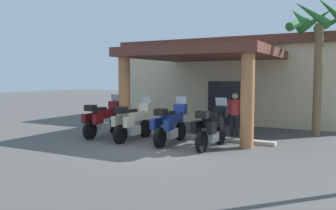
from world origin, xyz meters
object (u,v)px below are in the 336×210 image
at_px(motorcycle_black, 211,127).
at_px(pedestrian, 235,112).
at_px(motorcycle_blue, 170,124).
at_px(palm_tree_near_portico, 319,32).
at_px(motel_building, 245,80).
at_px(motorcycle_maroon, 102,119).
at_px(motorcycle_cream, 133,121).

xyz_separation_m(motorcycle_black, pedestrian, (-0.04, 2.58, 0.27)).
bearing_deg(motorcycle_black, motorcycle_blue, 90.02).
distance_m(pedestrian, palm_tree_near_portico, 4.45).
height_order(motel_building, pedestrian, motel_building).
distance_m(motorcycle_black, palm_tree_near_portico, 6.03).
relative_size(motorcycle_blue, motorcycle_black, 1.00).
height_order(motorcycle_black, pedestrian, pedestrian).
bearing_deg(motorcycle_maroon, motel_building, -20.46).
bearing_deg(pedestrian, motorcycle_cream, 133.88).
height_order(motorcycle_blue, motorcycle_black, same).
height_order(motorcycle_maroon, motorcycle_blue, same).
xyz_separation_m(motel_building, motorcycle_blue, (-0.07, -8.75, -1.45)).
bearing_deg(motel_building, motorcycle_maroon, -109.97).
height_order(motorcycle_maroon, motorcycle_black, same).
bearing_deg(motorcycle_maroon, pedestrian, -62.42).
bearing_deg(palm_tree_near_portico, motorcycle_maroon, -150.83).
distance_m(motel_building, motorcycle_black, 9.03).
bearing_deg(motorcycle_black, pedestrian, 2.50).
xyz_separation_m(motorcycle_cream, motorcycle_blue, (1.52, 0.04, 0.00)).
relative_size(motel_building, motorcycle_maroon, 5.60).
height_order(motorcycle_blue, pedestrian, pedestrian).
height_order(motorcycle_maroon, motorcycle_cream, same).
distance_m(motorcycle_black, pedestrian, 2.59).
relative_size(motorcycle_maroon, motorcycle_black, 1.00).
bearing_deg(motorcycle_cream, motorcycle_maroon, 86.66).
xyz_separation_m(motorcycle_black, palm_tree_near_portico, (2.74, 4.22, 3.33)).
distance_m(motorcycle_maroon, motorcycle_blue, 3.04).
bearing_deg(motorcycle_blue, motorcycle_black, -92.00).
bearing_deg(motorcycle_black, motel_building, 10.94).
relative_size(motel_building, motorcycle_cream, 5.59).
relative_size(motorcycle_maroon, motorcycle_blue, 1.00).
bearing_deg(motorcycle_blue, palm_tree_near_portico, -45.95).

